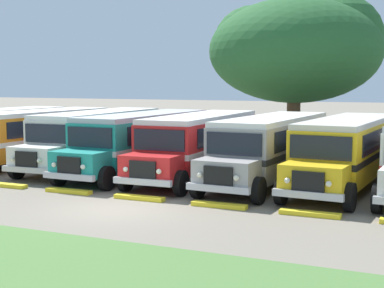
% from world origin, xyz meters
% --- Properties ---
extents(ground_plane, '(220.00, 220.00, 0.00)m').
position_xyz_m(ground_plane, '(0.00, 0.00, 0.00)').
color(ground_plane, slate).
extents(parked_bus_slot_1, '(3.09, 10.89, 2.82)m').
position_xyz_m(parked_bus_slot_1, '(-9.65, 7.75, 1.58)').
color(parked_bus_slot_1, orange).
rests_on(parked_bus_slot_1, ground_plane).
extents(parked_bus_slot_2, '(3.00, 10.88, 2.82)m').
position_xyz_m(parked_bus_slot_2, '(-6.20, 8.33, 1.58)').
color(parked_bus_slot_2, silver).
rests_on(parked_bus_slot_2, ground_plane).
extents(parked_bus_slot_3, '(2.90, 10.87, 2.82)m').
position_xyz_m(parked_bus_slot_3, '(-3.14, 7.63, 1.58)').
color(parked_bus_slot_3, teal).
rests_on(parked_bus_slot_3, ground_plane).
extents(parked_bus_slot_4, '(2.88, 10.86, 2.82)m').
position_xyz_m(parked_bus_slot_4, '(-0.18, 7.78, 1.58)').
color(parked_bus_slot_4, red).
rests_on(parked_bus_slot_4, ground_plane).
extents(parked_bus_slot_5, '(3.11, 10.90, 2.82)m').
position_xyz_m(parked_bus_slot_5, '(3.30, 7.64, 1.58)').
color(parked_bus_slot_5, '#9E9993').
rests_on(parked_bus_slot_5, ground_plane).
extents(parked_bus_slot_6, '(3.30, 10.93, 2.82)m').
position_xyz_m(parked_bus_slot_6, '(6.56, 7.77, 1.58)').
color(parked_bus_slot_6, yellow).
rests_on(parked_bus_slot_6, ground_plane).
extents(curb_wheelstop_2, '(2.00, 0.36, 0.15)m').
position_xyz_m(curb_wheelstop_2, '(-6.33, 1.68, 0.07)').
color(curb_wheelstop_2, yellow).
rests_on(curb_wheelstop_2, ground_plane).
extents(curb_wheelstop_3, '(2.00, 0.36, 0.15)m').
position_xyz_m(curb_wheelstop_3, '(-3.17, 1.68, 0.07)').
color(curb_wheelstop_3, yellow).
rests_on(curb_wheelstop_3, ground_plane).
extents(curb_wheelstop_4, '(2.00, 0.36, 0.15)m').
position_xyz_m(curb_wheelstop_4, '(0.00, 1.68, 0.07)').
color(curb_wheelstop_4, yellow).
rests_on(curb_wheelstop_4, ground_plane).
extents(curb_wheelstop_5, '(2.00, 0.36, 0.15)m').
position_xyz_m(curb_wheelstop_5, '(3.17, 1.68, 0.07)').
color(curb_wheelstop_5, yellow).
rests_on(curb_wheelstop_5, ground_plane).
extents(curb_wheelstop_6, '(2.00, 0.36, 0.15)m').
position_xyz_m(curb_wheelstop_6, '(6.33, 1.68, 0.07)').
color(curb_wheelstop_6, yellow).
rests_on(curb_wheelstop_6, ground_plane).
extents(broad_shade_tree, '(11.34, 12.26, 10.02)m').
position_xyz_m(broad_shade_tree, '(1.06, 21.57, 6.43)').
color(broad_shade_tree, brown).
rests_on(broad_shade_tree, ground_plane).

